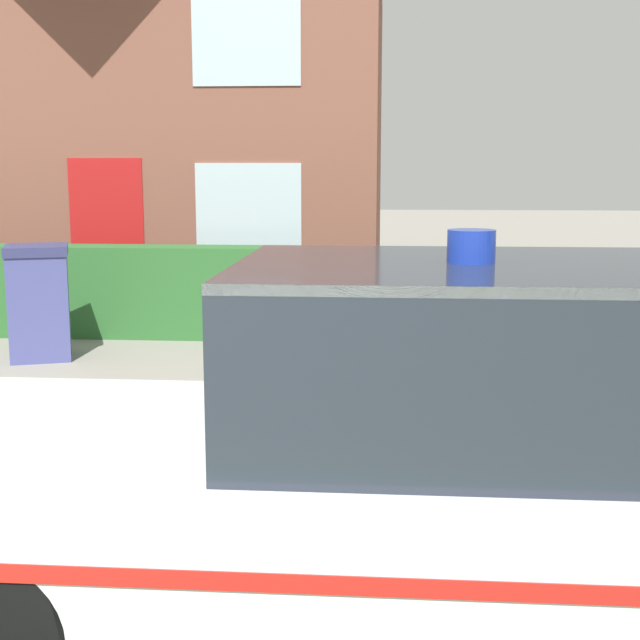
# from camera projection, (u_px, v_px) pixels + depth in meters

# --- Properties ---
(road_strip) EXTENTS (28.00, 5.11, 0.01)m
(road_strip) POSITION_uv_depth(u_px,v_px,m) (146.00, 521.00, 5.06)
(road_strip) COLOR #424247
(road_strip) RESTS_ON ground
(garden_hedge) EXTENTS (15.67, 0.53, 1.07)m
(garden_hedge) POSITION_uv_depth(u_px,v_px,m) (385.00, 294.00, 10.29)
(garden_hedge) COLOR #2D662D
(garden_hedge) RESTS_ON ground
(police_car) EXTENTS (4.57, 1.69, 1.73)m
(police_car) POSITION_uv_depth(u_px,v_px,m) (405.00, 466.00, 3.81)
(police_car) COLOR black
(police_car) RESTS_ON road_strip
(house_left) EXTENTS (7.85, 6.26, 7.11)m
(house_left) POSITION_uv_depth(u_px,v_px,m) (149.00, 64.00, 14.41)
(house_left) COLOR brown
(house_left) RESTS_ON ground
(wheelie_bin) EXTENTS (0.81, 0.83, 1.19)m
(wheelie_bin) POSITION_uv_depth(u_px,v_px,m) (39.00, 302.00, 9.29)
(wheelie_bin) COLOR #474C8C
(wheelie_bin) RESTS_ON ground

